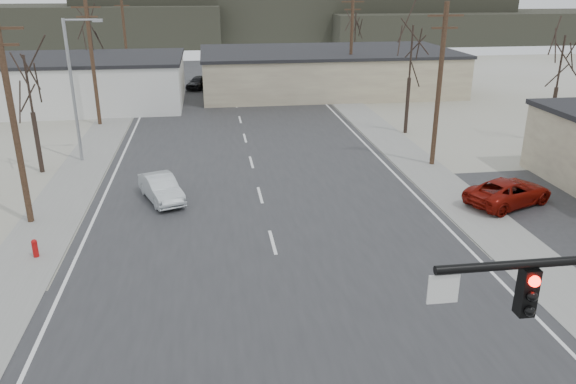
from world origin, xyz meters
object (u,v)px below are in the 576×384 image
(car_far_b, at_px, (198,82))
(car_far_a, at_px, (249,73))
(sedan_crossing, at_px, (161,188))
(fire_hydrant, at_px, (35,248))
(car_parked_red, at_px, (509,192))

(car_far_b, bearing_deg, car_far_a, 60.14)
(car_far_a, bearing_deg, sedan_crossing, 59.34)
(fire_hydrant, height_order, car_parked_red, car_parked_red)
(car_far_a, bearing_deg, fire_hydrant, 54.80)
(car_far_a, xyz_separation_m, car_parked_red, (10.53, -40.94, -0.13))
(car_far_a, distance_m, car_parked_red, 42.28)
(car_far_b, bearing_deg, sedan_crossing, -71.07)
(sedan_crossing, bearing_deg, car_far_a, 57.82)
(car_parked_red, bearing_deg, car_far_b, 1.78)
(car_far_b, bearing_deg, car_parked_red, -43.75)
(fire_hydrant, bearing_deg, car_parked_red, 6.99)
(car_far_a, xyz_separation_m, car_far_b, (-5.88, -4.62, -0.12))
(sedan_crossing, bearing_deg, car_far_b, 66.21)
(car_far_b, relative_size, car_parked_red, 0.81)
(fire_hydrant, distance_m, car_parked_red, 23.22)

